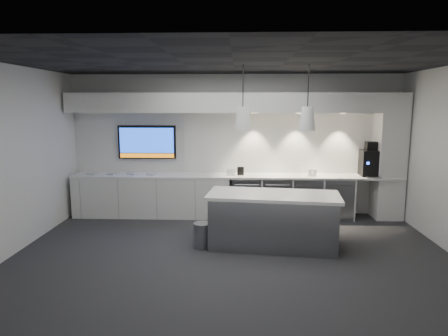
{
  "coord_description": "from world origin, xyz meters",
  "views": [
    {
      "loc": [
        0.1,
        -6.09,
        2.4
      ],
      "look_at": [
        -0.18,
        1.1,
        1.22
      ],
      "focal_mm": 32.0,
      "sensor_mm": 36.0,
      "label": 1
    }
  ],
  "objects_px": {
    "wall_tv": "(147,142)",
    "coffee_machine": "(370,162)",
    "island": "(273,220)",
    "bin": "(202,235)"
  },
  "relations": [
    {
      "from": "coffee_machine",
      "to": "wall_tv",
      "type": "bearing_deg",
      "value": -179.93
    },
    {
      "from": "wall_tv",
      "to": "bin",
      "type": "distance_m",
      "value": 2.88
    },
    {
      "from": "bin",
      "to": "coffee_machine",
      "type": "relative_size",
      "value": 0.59
    },
    {
      "from": "island",
      "to": "coffee_machine",
      "type": "xyz_separation_m",
      "value": [
        2.15,
        1.83,
        0.73
      ]
    },
    {
      "from": "island",
      "to": "bin",
      "type": "bearing_deg",
      "value": -170.19
    },
    {
      "from": "island",
      "to": "wall_tv",
      "type": "bearing_deg",
      "value": 147.86
    },
    {
      "from": "wall_tv",
      "to": "coffee_machine",
      "type": "xyz_separation_m",
      "value": [
        4.72,
        -0.25,
        -0.37
      ]
    },
    {
      "from": "wall_tv",
      "to": "island",
      "type": "relative_size",
      "value": 0.55
    },
    {
      "from": "wall_tv",
      "to": "island",
      "type": "distance_m",
      "value": 3.48
    },
    {
      "from": "wall_tv",
      "to": "coffee_machine",
      "type": "distance_m",
      "value": 4.74
    }
  ]
}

